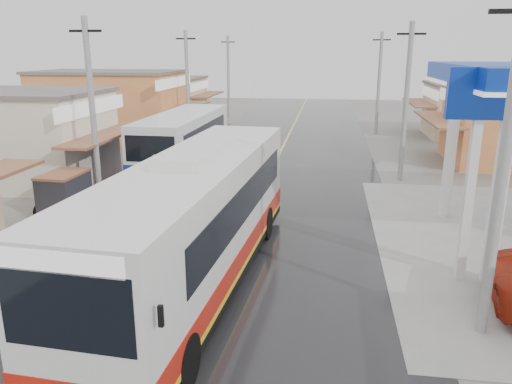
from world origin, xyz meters
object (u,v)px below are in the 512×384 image
second_bus (183,142)px  tricycle_near (64,191)px  coach_bus (197,221)px  cyclist (158,185)px

second_bus → tricycle_near: (-2.89, -7.69, -0.76)m
coach_bus → tricycle_near: bearing=146.4°
cyclist → tricycle_near: bearing=-128.0°
coach_bus → second_bus: coach_bus is taller
tricycle_near → cyclist: bearing=42.3°
coach_bus → second_bus: (-4.25, 13.16, -0.17)m
coach_bus → tricycle_near: 9.04m
second_bus → cyclist: 5.18m
second_bus → tricycle_near: bearing=-109.5°
coach_bus → cyclist: size_ratio=6.05×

